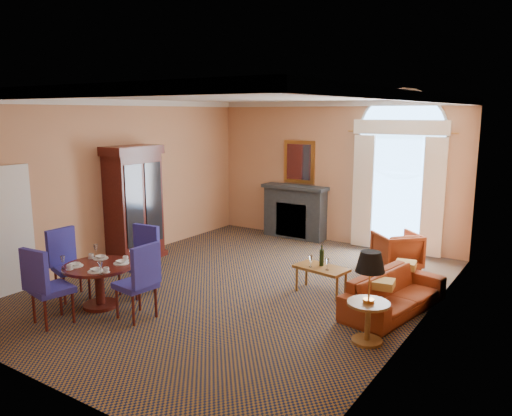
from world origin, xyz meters
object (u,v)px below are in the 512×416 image
Objects in this scene: armchair at (397,250)px; coffee_table at (321,268)px; dining_table at (99,275)px; side_table at (369,285)px; armoire at (134,206)px; sofa at (394,293)px.

armchair is 0.85× the size of coffee_table.
side_table is at bearing 15.89° from dining_table.
armoire is 2.60m from dining_table.
side_table is at bearing -36.11° from coffee_table.
armchair is at bearing 27.78° from sofa.
dining_table reaches higher than coffee_table.
side_table is at bearing -166.96° from sofa.
coffee_table is (-0.64, -1.96, 0.06)m from armchair.
dining_table is 4.49m from sofa.
sofa is at bearing 61.59° from armchair.
coffee_table is (-1.27, 0.11, 0.13)m from sofa.
armchair is at bearing 101.75° from side_table.
coffee_table is at bearing 26.43° from armchair.
side_table is (0.69, -3.29, 0.42)m from armchair.
armchair is (4.63, 2.32, -0.76)m from armoire.
coffee_table is 0.78× the size of side_table.
sofa is at bearing 4.21° from coffee_table.
armoire is 2.17× the size of dining_table.
armoire is at bearing -165.73° from coffee_table.
armoire is 4.07m from coffee_table.
dining_table is 1.35× the size of armchair.
side_table is at bearing 56.27° from armchair.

